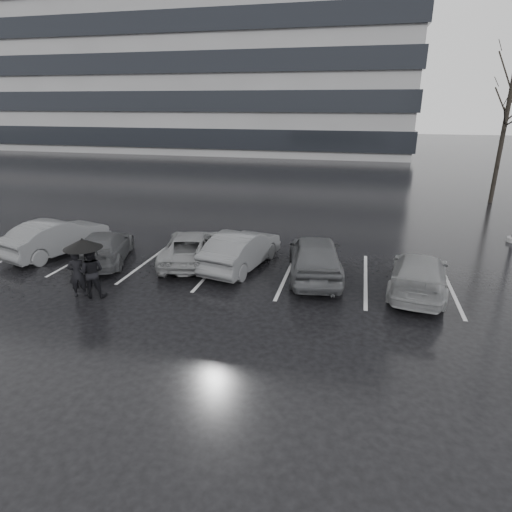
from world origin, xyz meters
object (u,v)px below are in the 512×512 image
object	(u,v)px
car_east	(419,273)
car_west_c	(105,247)
car_west_b	(192,247)
car_west_d	(57,237)
pedestrian_left	(77,274)
car_main	(315,256)
tree_north	(503,132)
pedestrian_right	(91,272)
car_west_a	(241,249)

from	to	relation	value
car_east	car_west_c	bearing A→B (deg)	7.98
car_west_b	car_east	xyz separation A→B (m)	(8.30, -0.86, 0.02)
car_west_d	pedestrian_left	xyz separation A→B (m)	(3.37, -3.43, 0.05)
car_west_c	car_main	bearing A→B (deg)	163.70
car_main	tree_north	xyz separation A→B (m)	(9.42, 14.60, 3.48)
pedestrian_left	pedestrian_right	xyz separation A→B (m)	(0.47, 0.08, 0.07)
car_west_a	tree_north	bearing A→B (deg)	-118.99
pedestrian_right	car_west_c	bearing A→B (deg)	-79.04
car_east	pedestrian_right	xyz separation A→B (m)	(-10.21, -2.88, 0.22)
car_main	tree_north	bearing A→B (deg)	-132.09
car_west_a	car_west_d	xyz separation A→B (m)	(-7.78, -0.32, 0.02)
car_west_a	pedestrian_left	size ratio (longest dim) A/B	2.76
car_west_c	pedestrian_right	distance (m)	3.29
car_west_a	car_east	bearing A→B (deg)	-175.71
pedestrian_left	car_west_b	bearing A→B (deg)	-152.57
car_west_a	car_west_b	size ratio (longest dim) A/B	0.97
car_west_d	car_main	bearing A→B (deg)	-163.33
car_west_a	tree_north	distance (m)	19.17
pedestrian_left	car_west_d	bearing A→B (deg)	-76.07
car_west_a	car_west_b	distance (m)	2.02
car_west_d	pedestrian_right	size ratio (longest dim) A/B	2.60
pedestrian_right	tree_north	bearing A→B (deg)	-146.34
car_west_d	car_west_a	bearing A→B (deg)	-161.22
pedestrian_right	tree_north	distance (m)	24.43
car_west_d	tree_north	world-z (taller)	tree_north
car_west_d	car_east	world-z (taller)	car_west_d
car_west_a	pedestrian_right	distance (m)	5.38
car_west_c	car_west_a	bearing A→B (deg)	168.19
car_main	car_west_d	xyz separation A→B (m)	(-10.58, -0.05, -0.05)
car_west_c	pedestrian_right	bearing A→B (deg)	96.07
car_west_c	car_east	xyz separation A→B (m)	(11.62, -0.09, 0.03)
car_west_c	tree_north	bearing A→B (deg)	-158.76
car_main	tree_north	world-z (taller)	tree_north
car_main	tree_north	distance (m)	17.72
car_west_b	pedestrian_left	size ratio (longest dim) A/B	2.85
pedestrian_right	car_west_a	bearing A→B (deg)	-151.41
car_west_b	tree_north	size ratio (longest dim) A/B	0.52
car_west_c	pedestrian_left	distance (m)	3.19
car_west_d	car_west_c	bearing A→B (deg)	-172.50
car_main	car_west_c	world-z (taller)	car_main
car_west_b	car_west_d	bearing A→B (deg)	-9.04
car_west_c	car_east	size ratio (longest dim) A/B	0.96
car_west_d	pedestrian_left	world-z (taller)	pedestrian_left
car_west_a	car_west_d	size ratio (longest dim) A/B	0.98
car_east	tree_north	distance (m)	16.65
car_west_c	pedestrian_right	world-z (taller)	pedestrian_right
car_main	pedestrian_left	world-z (taller)	pedestrian_left
car_west_b	car_east	distance (m)	8.34
car_west_a	car_east	xyz separation A→B (m)	(6.28, -0.79, -0.08)
car_west_c	car_west_d	size ratio (longest dim) A/B	0.95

